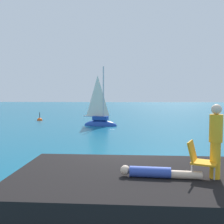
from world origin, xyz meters
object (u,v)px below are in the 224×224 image
at_px(sailboat_near, 100,122).
at_px(marker_buoy, 40,120).
at_px(person_standing, 216,139).
at_px(beach_chair, 199,158).
at_px(person_sunbather, 156,173).

height_order(sailboat_near, marker_buoy, sailboat_near).
bearing_deg(person_standing, sailboat_near, -152.18).
bearing_deg(sailboat_near, marker_buoy, 158.84).
xyz_separation_m(person_standing, beach_chair, (-0.34, 0.02, -0.42)).
distance_m(person_sunbather, person_standing, 1.48).
height_order(person_sunbather, marker_buoy, person_sunbather).
bearing_deg(beach_chair, person_sunbather, -153.15).
height_order(person_standing, marker_buoy, person_standing).
xyz_separation_m(person_sunbather, person_standing, (1.27, 0.03, 0.75)).
distance_m(beach_chair, marker_buoy, 24.25).
relative_size(sailboat_near, person_standing, 3.51).
distance_m(sailboat_near, marker_buoy, 8.09).
xyz_separation_m(person_standing, marker_buoy, (-11.20, 21.66, -1.84)).
bearing_deg(sailboat_near, beach_chair, -66.44).
height_order(sailboat_near, person_standing, sailboat_near).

